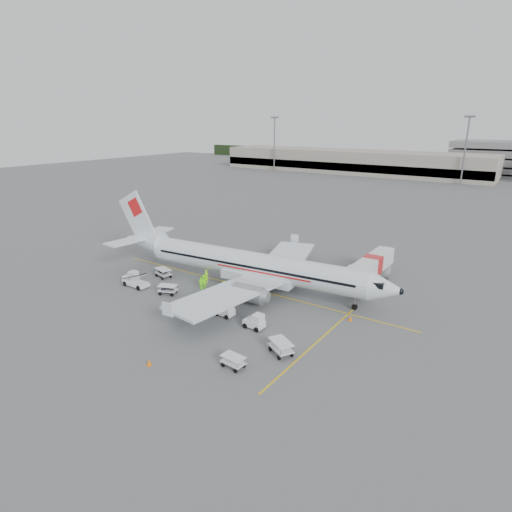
% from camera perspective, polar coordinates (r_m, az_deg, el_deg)
% --- Properties ---
extents(ground, '(360.00, 360.00, 0.00)m').
position_cam_1_polar(ground, '(55.80, -1.16, -4.24)').
color(ground, '#56595B').
extents(stripe_lead, '(44.00, 0.20, 0.01)m').
position_cam_1_polar(stripe_lead, '(55.80, -1.16, -4.23)').
color(stripe_lead, yellow).
rests_on(stripe_lead, ground).
extents(stripe_cross, '(0.20, 20.00, 0.01)m').
position_cam_1_polar(stripe_cross, '(43.06, 8.02, -11.40)').
color(stripe_cross, yellow).
rests_on(stripe_cross, ground).
extents(terminal_west, '(110.00, 22.00, 9.00)m').
position_cam_1_polar(terminal_west, '(186.55, 12.48, 12.22)').
color(terminal_west, gray).
rests_on(terminal_west, ground).
extents(treeline, '(300.00, 3.00, 6.00)m').
position_cam_1_polar(treeline, '(219.87, 26.97, 11.13)').
color(treeline, black).
rests_on(treeline, ground).
extents(mast_west, '(3.20, 1.20, 22.00)m').
position_cam_1_polar(mast_west, '(189.10, 2.47, 14.65)').
color(mast_west, slate).
rests_on(mast_west, ground).
extents(mast_center, '(3.20, 1.20, 22.00)m').
position_cam_1_polar(mast_center, '(162.33, 26.10, 12.44)').
color(mast_center, slate).
rests_on(mast_center, ground).
extents(aircraft, '(42.39, 34.60, 10.96)m').
position_cam_1_polar(aircraft, '(53.77, -0.41, 1.10)').
color(aircraft, white).
rests_on(aircraft, ground).
extents(jet_bridge, '(2.80, 14.81, 3.89)m').
position_cam_1_polar(jet_bridge, '(58.23, 15.20, -1.89)').
color(jet_bridge, silver).
rests_on(jet_bridge, ground).
extents(belt_loader, '(4.95, 1.90, 2.67)m').
position_cam_1_polar(belt_loader, '(57.87, -15.78, -2.70)').
color(belt_loader, silver).
rests_on(belt_loader, ground).
extents(tug_fore, '(2.21, 1.31, 1.68)m').
position_cam_1_polar(tug_fore, '(45.08, -0.25, -8.62)').
color(tug_fore, silver).
rests_on(tug_fore, ground).
extents(tug_mid, '(2.12, 1.26, 1.61)m').
position_cam_1_polar(tug_mid, '(47.86, -4.17, -7.08)').
color(tug_mid, silver).
rests_on(tug_mid, ground).
extents(tug_aft, '(2.21, 1.34, 1.66)m').
position_cam_1_polar(tug_aft, '(59.68, -16.36, -2.64)').
color(tug_aft, silver).
rests_on(tug_aft, ground).
extents(cart_loaded_a, '(2.61, 2.10, 1.19)m').
position_cam_1_polar(cart_loaded_a, '(54.67, -11.68, -4.42)').
color(cart_loaded_a, silver).
rests_on(cart_loaded_a, ground).
extents(cart_loaded_b, '(2.72, 2.03, 1.27)m').
position_cam_1_polar(cart_loaded_b, '(60.52, -12.26, -2.23)').
color(cart_loaded_b, silver).
rests_on(cart_loaded_b, ground).
extents(cart_empty_a, '(2.22, 1.42, 1.11)m').
position_cam_1_polar(cart_empty_a, '(38.72, -3.06, -13.89)').
color(cart_empty_a, silver).
rests_on(cart_empty_a, ground).
extents(cart_empty_b, '(2.95, 2.57, 1.33)m').
position_cam_1_polar(cart_empty_b, '(40.63, 3.33, -12.08)').
color(cart_empty_b, silver).
rests_on(cart_empty_b, ground).
extents(cone_nose, '(0.41, 0.41, 0.67)m').
position_cam_1_polar(cone_nose, '(47.97, 12.46, -8.04)').
color(cone_nose, orange).
rests_on(cone_nose, ground).
extents(cone_port, '(0.36, 0.36, 0.59)m').
position_cam_1_polar(cone_port, '(63.87, 6.97, -1.21)').
color(cone_port, orange).
rests_on(cone_port, ground).
extents(cone_stbd, '(0.41, 0.41, 0.67)m').
position_cam_1_polar(cone_stbd, '(40.17, -14.08, -13.55)').
color(cone_stbd, orange).
rests_on(cone_stbd, ground).
extents(crew_a, '(0.69, 0.50, 1.76)m').
position_cam_1_polar(crew_a, '(57.68, -6.65, -2.68)').
color(crew_a, '#91FD10').
rests_on(crew_a, ground).
extents(crew_b, '(1.04, 0.91, 1.81)m').
position_cam_1_polar(crew_b, '(55.62, -6.96, -3.44)').
color(crew_b, '#91FD10').
rests_on(crew_b, ground).
extents(crew_c, '(0.88, 1.22, 1.70)m').
position_cam_1_polar(crew_c, '(53.68, -4.22, -4.21)').
color(crew_c, '#91FD10').
rests_on(crew_c, ground).
extents(crew_d, '(0.96, 0.42, 1.62)m').
position_cam_1_polar(crew_d, '(55.45, -7.32, -3.63)').
color(crew_d, '#91FD10').
rests_on(crew_d, ground).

